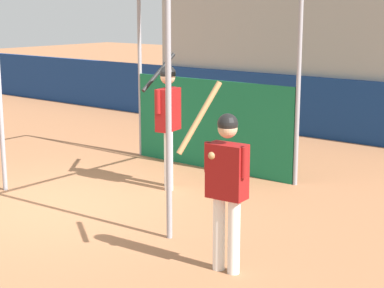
# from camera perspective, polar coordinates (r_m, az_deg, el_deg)

# --- Properties ---
(ground_plane) EXTENTS (60.00, 60.00, 0.00)m
(ground_plane) POSITION_cam_1_polar(r_m,az_deg,el_deg) (9.44, -12.16, -5.25)
(ground_plane) COLOR #9E6642
(outfield_wall) EXTENTS (24.00, 0.12, 1.30)m
(outfield_wall) POSITION_cam_1_polar(r_m,az_deg,el_deg) (14.31, 8.76, 3.47)
(outfield_wall) COLOR navy
(outfield_wall) RESTS_ON ground
(bleacher_section) EXTENTS (7.60, 4.00, 3.38)m
(bleacher_section) POSITION_cam_1_polar(r_m,az_deg,el_deg) (16.01, 12.62, 7.95)
(bleacher_section) COLOR #9E9E99
(bleacher_section) RESTS_ON ground
(batting_cage) EXTENTS (3.41, 3.13, 3.03)m
(batting_cage) POSITION_cam_1_polar(r_m,az_deg,el_deg) (10.57, 0.05, 4.02)
(batting_cage) COLOR gray
(batting_cage) RESTS_ON ground
(player_batter) EXTENTS (0.54, 0.85, 2.05)m
(player_batter) POSITION_cam_1_polar(r_m,az_deg,el_deg) (9.78, -2.16, 2.71)
(player_batter) COLOR white
(player_batter) RESTS_ON ground
(player_waiting) EXTENTS (0.73, 0.54, 2.01)m
(player_waiting) POSITION_cam_1_polar(r_m,az_deg,el_deg) (6.68, 3.04, -3.07)
(player_waiting) COLOR white
(player_waiting) RESTS_ON ground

